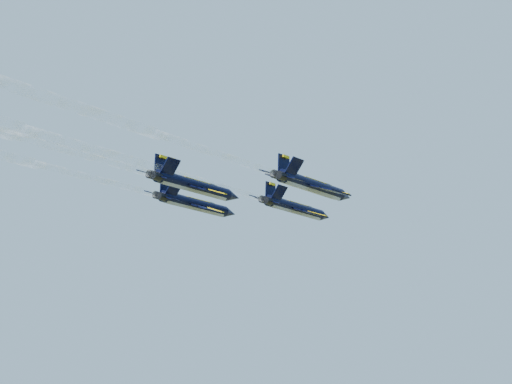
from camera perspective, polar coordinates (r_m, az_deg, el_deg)
The scene contains 4 objects.
jet_lead at distance 119.52m, azimuth 2.95°, elevation -1.21°, with size 12.58×17.05×5.06m.
jet_left at distance 116.54m, azimuth -4.38°, elevation -0.93°, with size 12.58×17.05×5.06m.
jet_right at distance 103.26m, azimuth 4.18°, elevation 0.43°, with size 12.58×17.05×5.06m.
jet_slot at distance 103.42m, azimuth -4.44°, elevation 0.42°, with size 12.58×17.05×5.06m.
Camera 1 is at (63.56, -93.79, 71.16)m, focal length 55.00 mm.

